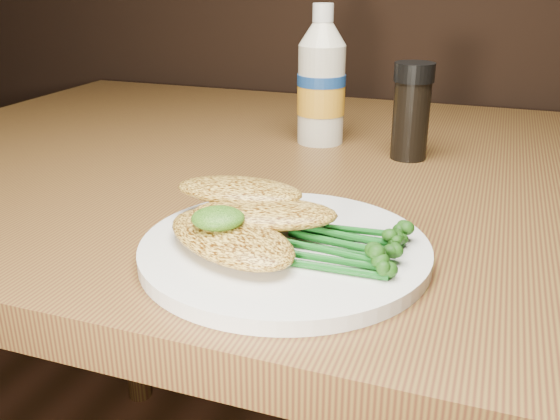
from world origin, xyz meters
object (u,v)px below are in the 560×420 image
(plate, at_px, (285,249))
(pepper_grinder, at_px, (411,112))
(dining_table, at_px, (316,410))
(mayo_bottle, at_px, (322,75))

(plate, height_order, pepper_grinder, pepper_grinder)
(plate, bearing_deg, dining_table, 99.06)
(pepper_grinder, bearing_deg, mayo_bottle, 164.28)
(dining_table, height_order, pepper_grinder, pepper_grinder)
(pepper_grinder, bearing_deg, plate, -99.56)
(dining_table, bearing_deg, pepper_grinder, 30.08)
(dining_table, relative_size, mayo_bottle, 6.67)
(plate, relative_size, pepper_grinder, 2.03)
(pepper_grinder, bearing_deg, dining_table, -149.92)
(dining_table, distance_m, mayo_bottle, 0.47)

